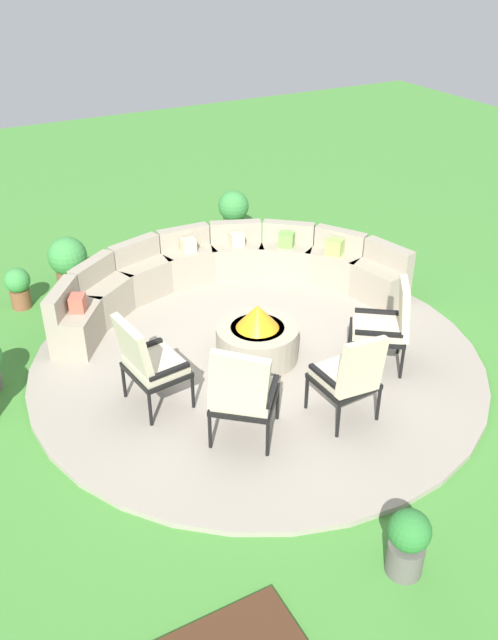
{
  "coord_description": "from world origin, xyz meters",
  "views": [
    {
      "loc": [
        -3.07,
        -5.49,
        4.32
      ],
      "look_at": [
        0.0,
        0.2,
        0.45
      ],
      "focal_mm": 36.99,
      "sensor_mm": 36.0,
      "label": 1
    }
  ],
  "objects_px": {
    "fire_pit": "(257,338)",
    "lounge_chair_back_left": "(350,375)",
    "lounge_chair_front_left": "(148,361)",
    "potted_plant_4": "(408,541)",
    "potted_plant_2": "(68,260)",
    "lounge_chair_front_right": "(242,392)",
    "lounge_chair_back_right": "(387,323)",
    "curved_stone_bench": "(222,274)",
    "potted_plant_1": "(18,286)",
    "potted_plant_3": "(234,211)"
  },
  "relations": [
    {
      "from": "curved_stone_bench",
      "to": "lounge_chair_back_right",
      "type": "bearing_deg",
      "value": -69.99
    },
    {
      "from": "fire_pit",
      "to": "potted_plant_4",
      "type": "distance_m",
      "value": 3.09
    },
    {
      "from": "lounge_chair_back_left",
      "to": "potted_plant_3",
      "type": "bearing_deg",
      "value": 73.6
    },
    {
      "from": "lounge_chair_front_right",
      "to": "potted_plant_2",
      "type": "relative_size",
      "value": 1.56
    },
    {
      "from": "potted_plant_4",
      "to": "fire_pit",
      "type": "bearing_deg",
      "value": 82.65
    },
    {
      "from": "lounge_chair_back_left",
      "to": "lounge_chair_back_right",
      "type": "bearing_deg",
      "value": 30.21
    },
    {
      "from": "curved_stone_bench",
      "to": "potted_plant_1",
      "type": "distance_m",
      "value": 2.66
    },
    {
      "from": "fire_pit",
      "to": "potted_plant_4",
      "type": "relative_size",
      "value": 1.54
    },
    {
      "from": "lounge_chair_back_left",
      "to": "potted_plant_4",
      "type": "bearing_deg",
      "value": -113.87
    },
    {
      "from": "potted_plant_4",
      "to": "curved_stone_bench",
      "type": "bearing_deg",
      "value": 81.13
    },
    {
      "from": "fire_pit",
      "to": "potted_plant_3",
      "type": "bearing_deg",
      "value": 67.05
    },
    {
      "from": "potted_plant_2",
      "to": "potted_plant_3",
      "type": "distance_m",
      "value": 2.81
    },
    {
      "from": "lounge_chair_back_left",
      "to": "lounge_chair_front_right",
      "type": "bearing_deg",
      "value": 165.81
    },
    {
      "from": "curved_stone_bench",
      "to": "lounge_chair_front_right",
      "type": "distance_m",
      "value": 2.95
    },
    {
      "from": "lounge_chair_front_left",
      "to": "potted_plant_1",
      "type": "bearing_deg",
      "value": -172.97
    },
    {
      "from": "potted_plant_1",
      "to": "potted_plant_2",
      "type": "distance_m",
      "value": 0.81
    },
    {
      "from": "potted_plant_2",
      "to": "potted_plant_4",
      "type": "bearing_deg",
      "value": -80.64
    },
    {
      "from": "fire_pit",
      "to": "lounge_chair_back_left",
      "type": "distance_m",
      "value": 1.43
    },
    {
      "from": "lounge_chair_front_left",
      "to": "lounge_chair_front_right",
      "type": "bearing_deg",
      "value": 24.92
    },
    {
      "from": "lounge_chair_front_left",
      "to": "potted_plant_1",
      "type": "distance_m",
      "value": 2.95
    },
    {
      "from": "lounge_chair_front_left",
      "to": "potted_plant_4",
      "type": "bearing_deg",
      "value": 12.07
    },
    {
      "from": "lounge_chair_front_left",
      "to": "lounge_chair_back_right",
      "type": "height_order",
      "value": "lounge_chair_back_right"
    },
    {
      "from": "curved_stone_bench",
      "to": "lounge_chair_front_right",
      "type": "height_order",
      "value": "lounge_chair_front_right"
    },
    {
      "from": "curved_stone_bench",
      "to": "potted_plant_3",
      "type": "relative_size",
      "value": 5.88
    },
    {
      "from": "potted_plant_2",
      "to": "potted_plant_3",
      "type": "relative_size",
      "value": 0.94
    },
    {
      "from": "lounge_chair_front_left",
      "to": "potted_plant_4",
      "type": "relative_size",
      "value": 1.71
    },
    {
      "from": "fire_pit",
      "to": "lounge_chair_front_left",
      "type": "xyz_separation_m",
      "value": [
        -1.39,
        -0.25,
        0.29
      ]
    },
    {
      "from": "lounge_chair_front_left",
      "to": "potted_plant_2",
      "type": "relative_size",
      "value": 1.46
    },
    {
      "from": "lounge_chair_front_right",
      "to": "potted_plant_2",
      "type": "distance_m",
      "value": 4.11
    },
    {
      "from": "lounge_chair_back_right",
      "to": "potted_plant_2",
      "type": "distance_m",
      "value": 4.49
    },
    {
      "from": "lounge_chair_back_left",
      "to": "potted_plant_1",
      "type": "bearing_deg",
      "value": 118.2
    },
    {
      "from": "fire_pit",
      "to": "curved_stone_bench",
      "type": "height_order",
      "value": "curved_stone_bench"
    },
    {
      "from": "lounge_chair_back_left",
      "to": "potted_plant_4",
      "type": "relative_size",
      "value": 1.68
    },
    {
      "from": "fire_pit",
      "to": "lounge_chair_back_left",
      "type": "relative_size",
      "value": 0.92
    },
    {
      "from": "lounge_chair_front_left",
      "to": "lounge_chair_front_right",
      "type": "relative_size",
      "value": 0.94
    },
    {
      "from": "fire_pit",
      "to": "lounge_chair_back_left",
      "type": "height_order",
      "value": "lounge_chair_back_left"
    },
    {
      "from": "lounge_chair_back_right",
      "to": "potted_plant_2",
      "type": "bearing_deg",
      "value": 70.89
    },
    {
      "from": "curved_stone_bench",
      "to": "potted_plant_2",
      "type": "distance_m",
      "value": 2.17
    },
    {
      "from": "lounge_chair_back_left",
      "to": "potted_plant_3",
      "type": "relative_size",
      "value": 1.34
    },
    {
      "from": "potted_plant_1",
      "to": "lounge_chair_back_left",
      "type": "bearing_deg",
      "value": -59.14
    },
    {
      "from": "potted_plant_2",
      "to": "potted_plant_3",
      "type": "bearing_deg",
      "value": 8.73
    },
    {
      "from": "fire_pit",
      "to": "potted_plant_3",
      "type": "relative_size",
      "value": 1.23
    },
    {
      "from": "curved_stone_bench",
      "to": "potted_plant_3",
      "type": "bearing_deg",
      "value": 58.62
    },
    {
      "from": "lounge_chair_back_right",
      "to": "potted_plant_2",
      "type": "height_order",
      "value": "lounge_chair_back_right"
    },
    {
      "from": "potted_plant_4",
      "to": "lounge_chair_back_left",
      "type": "bearing_deg",
      "value": 68.78
    },
    {
      "from": "lounge_chair_front_left",
      "to": "lounge_chair_back_left",
      "type": "distance_m",
      "value": 2.0
    },
    {
      "from": "lounge_chair_front_right",
      "to": "potted_plant_3",
      "type": "xyz_separation_m",
      "value": [
        2.21,
        4.49,
        -0.18
      ]
    },
    {
      "from": "potted_plant_2",
      "to": "potted_plant_4",
      "type": "xyz_separation_m",
      "value": [
        0.98,
        -5.95,
        -0.06
      ]
    },
    {
      "from": "lounge_chair_back_left",
      "to": "potted_plant_1",
      "type": "relative_size",
      "value": 1.83
    },
    {
      "from": "fire_pit",
      "to": "curved_stone_bench",
      "type": "xyz_separation_m",
      "value": [
        0.32,
        1.55,
        0.04
      ]
    }
  ]
}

